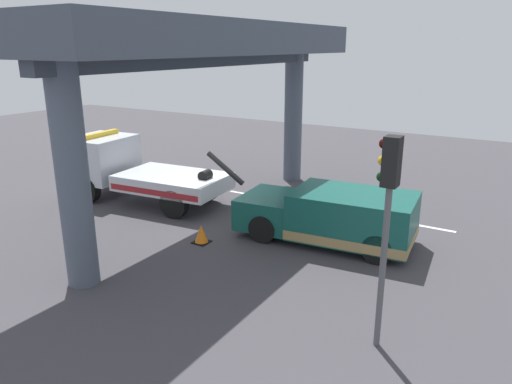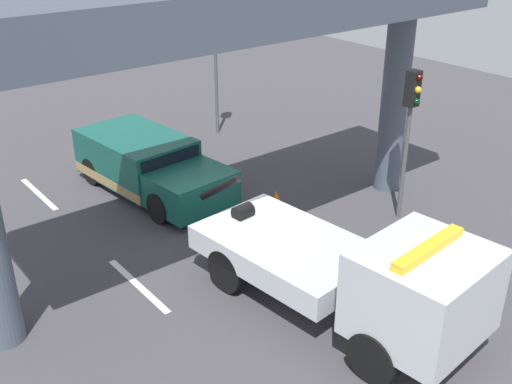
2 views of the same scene
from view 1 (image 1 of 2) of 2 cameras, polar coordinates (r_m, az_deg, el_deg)
name	(u,v)px [view 1 (image 1 of 2)]	position (r m, az deg, el deg)	size (l,w,h in m)	color
ground_plane	(218,218)	(16.63, -4.57, -3.06)	(60.00, 40.00, 0.10)	#423F44
lane_stripe_west	(414,224)	(16.65, 18.28, -3.68)	(2.60, 0.16, 0.01)	silver
lane_stripe_mid	(258,196)	(18.76, 0.25, -0.48)	(2.60, 0.16, 0.01)	silver
lane_stripe_east	(145,175)	(22.32, -13.08, 1.93)	(2.60, 0.16, 0.01)	silver
tow_truck_white	(130,168)	(18.72, -14.71, 2.72)	(7.34, 2.93, 2.46)	silver
towed_van_green	(333,217)	(14.42, 9.18, -2.92)	(5.38, 2.65, 1.58)	#145147
overpass_structure	(213,51)	(15.63, -5.13, 16.33)	(3.60, 13.28, 6.35)	#4C5666
traffic_light_near	(388,198)	(8.89, 15.36, -0.69)	(0.39, 0.32, 4.15)	#515456
traffic_light_far	(72,151)	(13.77, -20.98, 4.61)	(0.39, 0.32, 4.04)	#515456
traffic_cone_orange	(201,234)	(14.41, -6.51, -5.02)	(0.47, 0.47, 0.56)	orange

